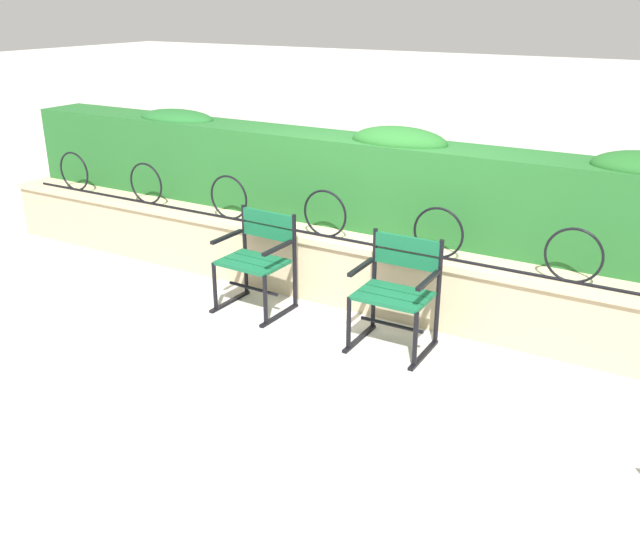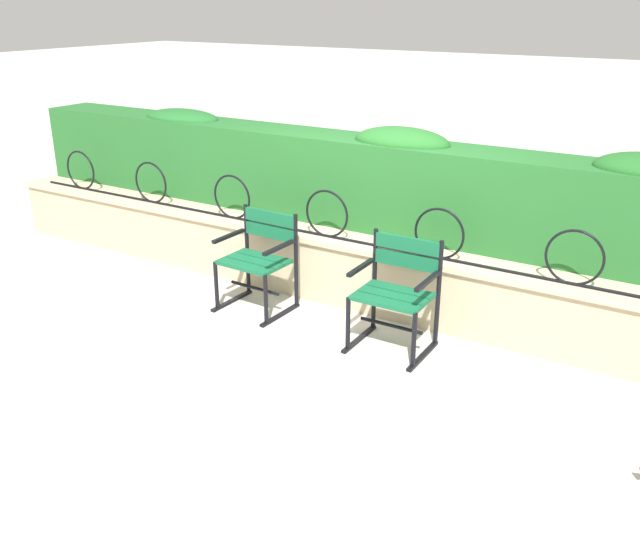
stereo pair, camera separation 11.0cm
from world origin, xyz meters
The scene contains 6 objects.
ground_plane centered at (0.00, 0.00, 0.00)m, with size 60.00×60.00×0.00m, color #BCB7AD.
stone_wall centered at (0.00, 0.77, 0.30)m, with size 8.40×0.41×0.59m.
iron_arch_fence centered at (-0.27, 0.69, 0.77)m, with size 7.84×0.02×0.42m.
hedge_row centered at (0.01, 1.21, 1.01)m, with size 8.24×0.54×0.91m.
park_chair_left centered at (-0.73, 0.28, 0.46)m, with size 0.59×0.54×0.84m.
park_chair_right centered at (0.59, 0.23, 0.46)m, with size 0.59×0.53×0.86m.
Camera 2 is at (2.62, -4.19, 2.52)m, focal length 38.97 mm.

